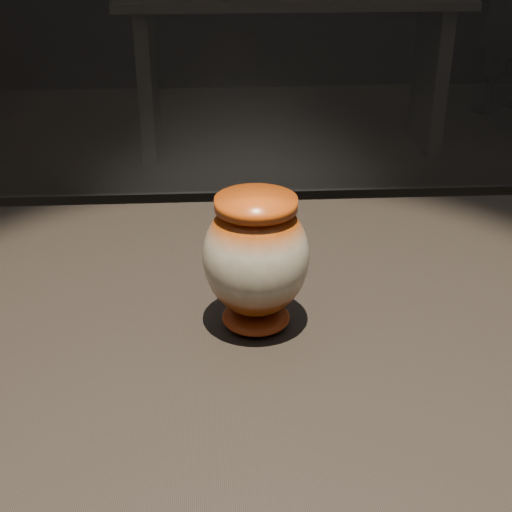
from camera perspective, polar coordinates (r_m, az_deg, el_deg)
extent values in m
cube|color=black|center=(1.01, -3.00, -5.74)|extent=(2.00, 0.80, 0.05)
ellipsoid|color=#752F0A|center=(0.96, 0.00, -4.87)|extent=(0.12, 0.12, 0.03)
ellipsoid|color=beige|center=(0.92, 0.00, -0.06)|extent=(0.18, 0.18, 0.16)
cylinder|color=#C64F12|center=(0.89, 0.00, 4.21)|extent=(0.14, 0.14, 0.01)
cube|color=black|center=(4.33, 2.91, 19.74)|extent=(2.00, 0.60, 0.05)
cube|color=black|center=(4.40, -8.63, 13.65)|extent=(0.08, 0.50, 0.85)
cube|color=black|center=(4.58, 13.73, 13.71)|extent=(0.08, 0.50, 0.85)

